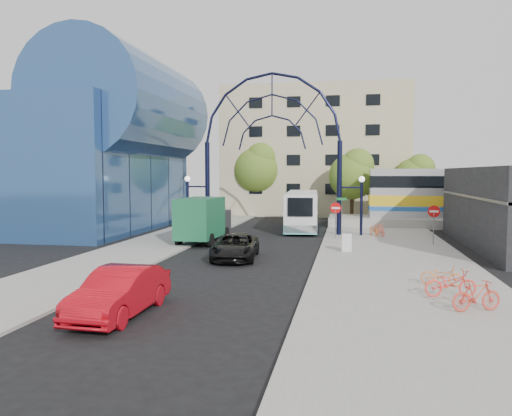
% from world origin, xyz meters
% --- Properties ---
extents(ground, '(120.00, 120.00, 0.00)m').
position_xyz_m(ground, '(0.00, 0.00, 0.00)').
color(ground, black).
rests_on(ground, ground).
extents(sidewalk_east, '(8.00, 56.00, 0.12)m').
position_xyz_m(sidewalk_east, '(8.00, 4.00, 0.06)').
color(sidewalk_east, gray).
rests_on(sidewalk_east, ground).
extents(plaza_west, '(5.00, 50.00, 0.12)m').
position_xyz_m(plaza_west, '(-6.50, 6.00, 0.06)').
color(plaza_west, gray).
rests_on(plaza_west, ground).
extents(gateway_arch, '(13.64, 0.44, 12.10)m').
position_xyz_m(gateway_arch, '(0.00, 14.00, 8.56)').
color(gateway_arch, black).
rests_on(gateway_arch, ground).
extents(stop_sign, '(0.80, 0.07, 2.50)m').
position_xyz_m(stop_sign, '(4.80, 12.00, 1.99)').
color(stop_sign, slate).
rests_on(stop_sign, sidewalk_east).
extents(do_not_enter_sign, '(0.76, 0.07, 2.48)m').
position_xyz_m(do_not_enter_sign, '(11.00, 10.00, 1.98)').
color(do_not_enter_sign, slate).
rests_on(do_not_enter_sign, sidewalk_east).
extents(street_name_sign, '(0.70, 0.70, 2.80)m').
position_xyz_m(street_name_sign, '(5.20, 12.60, 2.13)').
color(street_name_sign, slate).
rests_on(street_name_sign, sidewalk_east).
extents(sandwich_board, '(0.55, 0.61, 0.99)m').
position_xyz_m(sandwich_board, '(5.60, 5.98, 0.74)').
color(sandwich_board, white).
rests_on(sandwich_board, sidewalk_east).
extents(transit_hall, '(16.50, 18.00, 14.50)m').
position_xyz_m(transit_hall, '(-15.30, 15.00, 6.70)').
color(transit_hall, navy).
rests_on(transit_hall, ground).
extents(apartment_block, '(20.00, 12.10, 14.00)m').
position_xyz_m(apartment_block, '(2.00, 34.97, 7.00)').
color(apartment_block, '#C7B38A').
rests_on(apartment_block, ground).
extents(tree_north_a, '(4.48, 4.48, 7.00)m').
position_xyz_m(tree_north_a, '(6.12, 25.93, 4.61)').
color(tree_north_a, '#382314').
rests_on(tree_north_a, ground).
extents(tree_north_b, '(5.12, 5.12, 8.00)m').
position_xyz_m(tree_north_b, '(-3.88, 29.93, 5.27)').
color(tree_north_b, '#382314').
rests_on(tree_north_b, ground).
extents(tree_north_c, '(4.16, 4.16, 6.50)m').
position_xyz_m(tree_north_c, '(12.12, 27.93, 4.28)').
color(tree_north_c, '#382314').
rests_on(tree_north_c, ground).
extents(city_bus, '(3.23, 11.30, 3.07)m').
position_xyz_m(city_bus, '(1.88, 18.42, 1.60)').
color(city_bus, silver).
rests_on(city_bus, ground).
extents(green_truck, '(2.47, 6.07, 3.03)m').
position_xyz_m(green_truck, '(-3.79, 8.87, 1.51)').
color(green_truck, black).
rests_on(green_truck, ground).
extents(black_suv, '(2.71, 5.09, 1.36)m').
position_xyz_m(black_suv, '(-0.30, 3.00, 0.68)').
color(black_suv, black).
rests_on(black_suv, ground).
extents(red_sedan, '(1.78, 4.79, 1.57)m').
position_xyz_m(red_sedan, '(-1.63, -8.09, 0.78)').
color(red_sedan, '#B60B16').
rests_on(red_sedan, ground).
extents(bike_near_a, '(1.04, 1.78, 0.88)m').
position_xyz_m(bike_near_a, '(7.51, 14.00, 0.56)').
color(bike_near_a, orange).
rests_on(bike_near_a, sidewalk_east).
extents(bike_near_b, '(0.93, 1.51, 0.88)m').
position_xyz_m(bike_near_b, '(7.93, 13.74, 0.56)').
color(bike_near_b, '#E94B2E').
rests_on(bike_near_b, sidewalk_east).
extents(bike_far_a, '(2.01, 1.05, 1.00)m').
position_xyz_m(bike_far_a, '(9.36, -4.01, 0.62)').
color(bike_far_a, '#F63C31').
rests_on(bike_far_a, sidewalk_east).
extents(bike_far_b, '(1.80, 1.09, 1.05)m').
position_xyz_m(bike_far_b, '(9.82, -5.87, 0.64)').
color(bike_far_b, red).
rests_on(bike_far_b, sidewalk_east).
extents(bike_far_c, '(1.69, 0.93, 0.84)m').
position_xyz_m(bike_far_c, '(9.38, -2.16, 0.54)').
color(bike_far_c, orange).
rests_on(bike_far_c, sidewalk_east).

